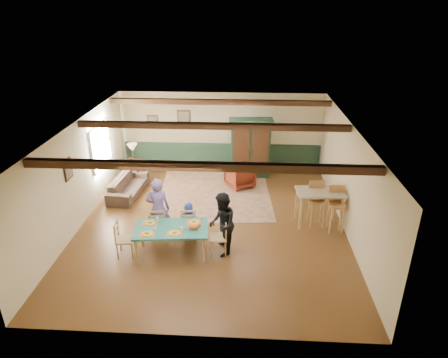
# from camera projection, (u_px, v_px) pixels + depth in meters

# --- Properties ---
(floor) EXTENTS (8.00, 8.00, 0.00)m
(floor) POSITION_uv_depth(u_px,v_px,m) (212.00, 223.00, 10.84)
(floor) COLOR #502F16
(floor) RESTS_ON ground
(wall_back) EXTENTS (7.00, 0.02, 2.70)m
(wall_back) POSITION_uv_depth(u_px,v_px,m) (221.00, 131.00, 13.93)
(wall_back) COLOR beige
(wall_back) RESTS_ON floor
(wall_left) EXTENTS (0.02, 8.00, 2.70)m
(wall_left) POSITION_uv_depth(u_px,v_px,m) (79.00, 174.00, 10.47)
(wall_left) COLOR beige
(wall_left) RESTS_ON floor
(wall_right) EXTENTS (0.02, 8.00, 2.70)m
(wall_right) POSITION_uv_depth(u_px,v_px,m) (349.00, 181.00, 10.10)
(wall_right) COLOR beige
(wall_right) RESTS_ON floor
(ceiling) EXTENTS (7.00, 8.00, 0.02)m
(ceiling) POSITION_uv_depth(u_px,v_px,m) (211.00, 127.00, 9.73)
(ceiling) COLOR white
(ceiling) RESTS_ON wall_back
(wainscot_back) EXTENTS (6.95, 0.03, 0.90)m
(wainscot_back) POSITION_uv_depth(u_px,v_px,m) (221.00, 155.00, 14.28)
(wainscot_back) COLOR #1D3627
(wainscot_back) RESTS_ON floor
(ceiling_beam_front) EXTENTS (6.95, 0.16, 0.16)m
(ceiling_beam_front) POSITION_uv_depth(u_px,v_px,m) (201.00, 166.00, 7.67)
(ceiling_beam_front) COLOR black
(ceiling_beam_front) RESTS_ON ceiling
(ceiling_beam_mid) EXTENTS (6.95, 0.16, 0.16)m
(ceiling_beam_mid) POSITION_uv_depth(u_px,v_px,m) (212.00, 126.00, 10.13)
(ceiling_beam_mid) COLOR black
(ceiling_beam_mid) RESTS_ON ceiling
(ceiling_beam_back) EXTENTS (6.95, 0.16, 0.16)m
(ceiling_beam_back) POSITION_uv_depth(u_px,v_px,m) (219.00, 102.00, 12.50)
(ceiling_beam_back) COLOR black
(ceiling_beam_back) RESTS_ON ceiling
(window_left) EXTENTS (0.06, 1.60, 1.30)m
(window_left) POSITION_uv_depth(u_px,v_px,m) (101.00, 146.00, 11.93)
(window_left) COLOR white
(window_left) RESTS_ON wall_left
(picture_left_wall) EXTENTS (0.04, 0.42, 0.52)m
(picture_left_wall) POSITION_uv_depth(u_px,v_px,m) (68.00, 169.00, 9.75)
(picture_left_wall) COLOR gray
(picture_left_wall) RESTS_ON wall_left
(picture_back_a) EXTENTS (0.45, 0.04, 0.55)m
(picture_back_a) POSITION_uv_depth(u_px,v_px,m) (184.00, 118.00, 13.78)
(picture_back_a) COLOR gray
(picture_back_a) RESTS_ON wall_back
(picture_back_b) EXTENTS (0.38, 0.04, 0.48)m
(picture_back_b) POSITION_uv_depth(u_px,v_px,m) (153.00, 122.00, 13.90)
(picture_back_b) COLOR gray
(picture_back_b) RESTS_ON wall_back
(dining_table) EXTENTS (1.78, 1.10, 0.71)m
(dining_table) POSITION_uv_depth(u_px,v_px,m) (172.00, 241.00, 9.38)
(dining_table) COLOR #226E61
(dining_table) RESTS_ON floor
(dining_chair_far_left) EXTENTS (0.43, 0.45, 0.90)m
(dining_chair_far_left) POSITION_uv_depth(u_px,v_px,m) (159.00, 223.00, 9.95)
(dining_chair_far_left) COLOR tan
(dining_chair_far_left) RESTS_ON floor
(dining_chair_far_right) EXTENTS (0.43, 0.45, 0.90)m
(dining_chair_far_right) POSITION_uv_depth(u_px,v_px,m) (189.00, 223.00, 9.97)
(dining_chair_far_right) COLOR tan
(dining_chair_far_right) RESTS_ON floor
(dining_chair_end_left) EXTENTS (0.45, 0.43, 0.90)m
(dining_chair_end_left) POSITION_uv_depth(u_px,v_px,m) (125.00, 239.00, 9.30)
(dining_chair_end_left) COLOR tan
(dining_chair_end_left) RESTS_ON floor
(dining_chair_end_right) EXTENTS (0.45, 0.43, 0.90)m
(dining_chair_end_right) POSITION_uv_depth(u_px,v_px,m) (218.00, 237.00, 9.38)
(dining_chair_end_right) COLOR tan
(dining_chair_end_right) RESTS_ON floor
(person_man) EXTENTS (0.63, 0.44, 1.63)m
(person_man) POSITION_uv_depth(u_px,v_px,m) (158.00, 209.00, 9.87)
(person_man) COLOR #705C9E
(person_man) RESTS_ON floor
(person_woman) EXTENTS (0.66, 0.81, 1.56)m
(person_woman) POSITION_uv_depth(u_px,v_px,m) (222.00, 224.00, 9.25)
(person_woman) COLOR black
(person_woman) RESTS_ON floor
(person_child) EXTENTS (0.49, 0.34, 0.95)m
(person_child) POSITION_uv_depth(u_px,v_px,m) (189.00, 220.00, 10.03)
(person_child) COLOR navy
(person_child) RESTS_ON floor
(cat) EXTENTS (0.35, 0.16, 0.17)m
(cat) POSITION_uv_depth(u_px,v_px,m) (193.00, 227.00, 9.13)
(cat) COLOR orange
(cat) RESTS_ON dining_table
(place_setting_near_left) EXTENTS (0.40, 0.32, 0.11)m
(place_setting_near_left) POSITION_uv_depth(u_px,v_px,m) (147.00, 232.00, 8.98)
(place_setting_near_left) COLOR yellow
(place_setting_near_left) RESTS_ON dining_table
(place_setting_near_center) EXTENTS (0.40, 0.32, 0.11)m
(place_setting_near_center) POSITION_uv_depth(u_px,v_px,m) (174.00, 231.00, 9.00)
(place_setting_near_center) COLOR yellow
(place_setting_near_center) RESTS_ON dining_table
(place_setting_far_left) EXTENTS (0.40, 0.32, 0.11)m
(place_setting_far_left) POSITION_uv_depth(u_px,v_px,m) (150.00, 221.00, 9.41)
(place_setting_far_left) COLOR yellow
(place_setting_far_left) RESTS_ON dining_table
(place_setting_far_right) EXTENTS (0.40, 0.32, 0.11)m
(place_setting_far_right) POSITION_uv_depth(u_px,v_px,m) (194.00, 220.00, 9.45)
(place_setting_far_right) COLOR yellow
(place_setting_far_right) RESTS_ON dining_table
(area_rug) EXTENTS (3.68, 4.27, 0.01)m
(area_rug) POSITION_uv_depth(u_px,v_px,m) (215.00, 191.00, 12.64)
(area_rug) COLOR tan
(area_rug) RESTS_ON floor
(armoire) EXTENTS (1.45, 0.65, 2.00)m
(armoire) POSITION_uv_depth(u_px,v_px,m) (250.00, 148.00, 13.35)
(armoire) COLOR #133122
(armoire) RESTS_ON floor
(armchair) EXTENTS (1.07, 1.07, 0.72)m
(armchair) POSITION_uv_depth(u_px,v_px,m) (240.00, 176.00, 12.83)
(armchair) COLOR #4A160E
(armchair) RESTS_ON floor
(sofa) EXTENTS (0.88, 1.96, 0.56)m
(sofa) POSITION_uv_depth(u_px,v_px,m) (128.00, 186.00, 12.34)
(sofa) COLOR #3B2D24
(sofa) RESTS_ON floor
(end_table) EXTENTS (0.59, 0.59, 0.65)m
(end_table) POSITION_uv_depth(u_px,v_px,m) (135.00, 170.00, 13.35)
(end_table) COLOR black
(end_table) RESTS_ON floor
(table_lamp) EXTENTS (0.37, 0.37, 0.60)m
(table_lamp) POSITION_uv_depth(u_px,v_px,m) (133.00, 153.00, 13.10)
(table_lamp) COLOR beige
(table_lamp) RESTS_ON end_table
(counter_table) EXTENTS (1.28, 0.81, 1.02)m
(counter_table) POSITION_uv_depth(u_px,v_px,m) (319.00, 208.00, 10.52)
(counter_table) COLOR beige
(counter_table) RESTS_ON floor
(bar_stool_left) EXTENTS (0.47, 0.51, 1.22)m
(bar_stool_left) POSITION_uv_depth(u_px,v_px,m) (317.00, 205.00, 10.49)
(bar_stool_left) COLOR #BD8249
(bar_stool_left) RESTS_ON floor
(bar_stool_right) EXTENTS (0.44, 0.48, 1.22)m
(bar_stool_right) POSITION_uv_depth(u_px,v_px,m) (337.00, 210.00, 10.25)
(bar_stool_right) COLOR #BD8249
(bar_stool_right) RESTS_ON floor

